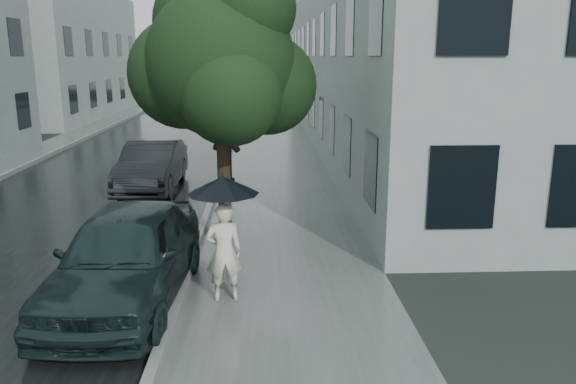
{
  "coord_description": "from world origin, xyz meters",
  "views": [
    {
      "loc": [
        -0.18,
        -7.96,
        3.85
      ],
      "look_at": [
        0.29,
        2.51,
        1.3
      ],
      "focal_mm": 35.0,
      "sensor_mm": 36.0,
      "label": 1
    }
  ],
  "objects_px": {
    "pedestrian": "(224,252)",
    "street_tree": "(221,60)",
    "lamp_post": "(223,92)",
    "car_far": "(152,166)",
    "car_near": "(126,255)"
  },
  "relations": [
    {
      "from": "street_tree",
      "to": "car_near",
      "type": "xyz_separation_m",
      "value": [
        -1.4,
        -2.57,
        -2.99
      ]
    },
    {
      "from": "pedestrian",
      "to": "car_far",
      "type": "bearing_deg",
      "value": -80.91
    },
    {
      "from": "car_near",
      "to": "car_far",
      "type": "bearing_deg",
      "value": 101.26
    },
    {
      "from": "lamp_post",
      "to": "car_near",
      "type": "bearing_deg",
      "value": -103.25
    },
    {
      "from": "street_tree",
      "to": "car_far",
      "type": "distance_m",
      "value": 6.61
    },
    {
      "from": "pedestrian",
      "to": "lamp_post",
      "type": "bearing_deg",
      "value": -95.7
    },
    {
      "from": "pedestrian",
      "to": "car_near",
      "type": "relative_size",
      "value": 0.35
    },
    {
      "from": "street_tree",
      "to": "pedestrian",
      "type": "bearing_deg",
      "value": -86.86
    },
    {
      "from": "lamp_post",
      "to": "car_near",
      "type": "relative_size",
      "value": 1.08
    },
    {
      "from": "lamp_post",
      "to": "street_tree",
      "type": "bearing_deg",
      "value": -92.6
    },
    {
      "from": "pedestrian",
      "to": "lamp_post",
      "type": "height_order",
      "value": "lamp_post"
    },
    {
      "from": "pedestrian",
      "to": "car_far",
      "type": "distance_m",
      "value": 8.33
    },
    {
      "from": "pedestrian",
      "to": "street_tree",
      "type": "distance_m",
      "value": 3.93
    },
    {
      "from": "street_tree",
      "to": "car_far",
      "type": "relative_size",
      "value": 1.31
    },
    {
      "from": "pedestrian",
      "to": "car_near",
      "type": "height_order",
      "value": "pedestrian"
    }
  ]
}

